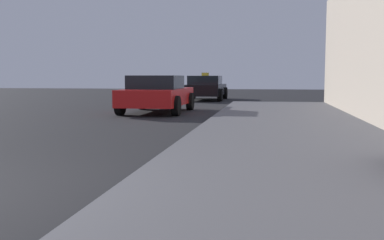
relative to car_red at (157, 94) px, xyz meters
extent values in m
cube|color=#5B5B60|center=(4.26, -11.30, -0.57)|extent=(4.00, 32.00, 0.15)
cube|color=red|center=(0.00, 0.05, -0.10)|extent=(1.83, 4.07, 0.55)
cube|color=black|center=(0.00, -0.16, 0.40)|extent=(1.61, 1.83, 0.45)
cylinder|color=black|center=(-0.91, 1.35, -0.33)|extent=(0.22, 0.64, 0.64)
cylinder|color=black|center=(0.91, 1.35, -0.33)|extent=(0.22, 0.64, 0.64)
cylinder|color=black|center=(-0.91, -1.26, -0.33)|extent=(0.22, 0.64, 0.64)
cylinder|color=black|center=(0.91, -1.26, -0.33)|extent=(0.22, 0.64, 0.64)
cube|color=black|center=(0.52, 8.47, -0.10)|extent=(1.79, 4.24, 0.55)
cube|color=black|center=(0.52, 8.26, 0.40)|extent=(1.58, 1.91, 0.45)
cube|color=yellow|center=(0.52, 8.26, 0.70)|extent=(0.36, 0.14, 0.16)
cylinder|color=black|center=(-0.38, 9.83, -0.33)|extent=(0.22, 0.64, 0.64)
cylinder|color=black|center=(1.42, 9.83, -0.33)|extent=(0.22, 0.64, 0.64)
cylinder|color=black|center=(-0.38, 7.11, -0.33)|extent=(0.22, 0.64, 0.64)
cylinder|color=black|center=(1.42, 7.11, -0.33)|extent=(0.22, 0.64, 0.64)
camera|label=1|loc=(3.77, -15.17, 0.60)|focal=42.43mm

